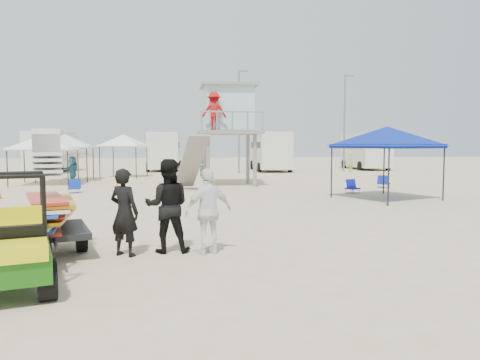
{
  "coord_description": "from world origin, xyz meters",
  "views": [
    {
      "loc": [
        -0.84,
        -9.43,
        2.26
      ],
      "look_at": [
        0.5,
        3.0,
        1.3
      ],
      "focal_mm": 35.0,
      "sensor_mm": 36.0,
      "label": 1
    }
  ],
  "objects": [
    {
      "name": "umbrella_a",
      "position": [
        -7.13,
        17.91,
        0.94
      ],
      "size": [
        2.42,
        2.45,
        1.89
      ],
      "primitive_type": "imported",
      "rotation": [
        0.0,
        0.0,
        0.19
      ],
      "color": "red",
      "rests_on": "ground"
    },
    {
      "name": "canopy_white_a",
      "position": [
        -8.89,
        17.71,
        2.65
      ],
      "size": [
        3.35,
        3.35,
        3.2
      ],
      "color": "black",
      "rests_on": "ground"
    },
    {
      "name": "rv_far_left",
      "position": [
        -12.0,
        29.99,
        1.8
      ],
      "size": [
        2.64,
        6.8,
        3.25
      ],
      "color": "silver",
      "rests_on": "ground"
    },
    {
      "name": "man_mid",
      "position": [
        -1.31,
        0.34,
        0.98
      ],
      "size": [
        0.96,
        0.75,
        1.95
      ],
      "primitive_type": "imported",
      "rotation": [
        0.0,
        0.0,
        3.13
      ],
      "color": "black",
      "rests_on": "ground"
    },
    {
      "name": "cone_near",
      "position": [
        -4.19,
        12.52,
        0.25
      ],
      "size": [
        0.34,
        0.34,
        0.5
      ],
      "primitive_type": "cone",
      "color": "orange",
      "rests_on": "ground"
    },
    {
      "name": "beach_chair_a",
      "position": [
        -6.19,
        12.93,
        0.31
      ],
      "size": [
        0.64,
        0.7,
        0.64
      ],
      "color": "#0D2B95",
      "rests_on": "ground"
    },
    {
      "name": "umbrella_b",
      "position": [
        -8.06,
        17.59,
        0.85
      ],
      "size": [
        2.04,
        2.07,
        1.71
      ],
      "primitive_type": "imported",
      "rotation": [
        0.0,
        0.0,
        0.1
      ],
      "color": "yellow",
      "rests_on": "ground"
    },
    {
      "name": "light_pole_left",
      "position": [
        3.0,
        27.0,
        4.0
      ],
      "size": [
        0.14,
        0.14,
        8.0
      ],
      "primitive_type": "cylinder",
      "color": "slate",
      "rests_on": "ground"
    },
    {
      "name": "rv_mid_left",
      "position": [
        -3.0,
        31.49,
        1.8
      ],
      "size": [
        2.65,
        6.5,
        3.25
      ],
      "color": "silver",
      "rests_on": "ground"
    },
    {
      "name": "surf_trailer",
      "position": [
        -3.68,
        0.39,
        0.93
      ],
      "size": [
        1.9,
        2.64,
        2.28
      ],
      "color": "black",
      "rests_on": "ground"
    },
    {
      "name": "canopy_blue",
      "position": [
        7.19,
        8.98,
        2.84
      ],
      "size": [
        4.32,
        4.32,
        3.39
      ],
      "color": "black",
      "rests_on": "ground"
    },
    {
      "name": "light_pole_right",
      "position": [
        12.0,
        28.5,
        4.0
      ],
      "size": [
        0.14,
        0.14,
        8.0
      ],
      "primitive_type": "cylinder",
      "color": "slate",
      "rests_on": "ground"
    },
    {
      "name": "lifeguard_tower",
      "position": [
        1.21,
        16.23,
        4.0
      ],
      "size": [
        3.44,
        3.44,
        5.37
      ],
      "color": "gray",
      "rests_on": "ground"
    },
    {
      "name": "man_left",
      "position": [
        -2.16,
        0.09,
        0.89
      ],
      "size": [
        0.77,
        0.69,
        1.78
      ],
      "primitive_type": "imported",
      "rotation": [
        0.0,
        0.0,
        2.62
      ],
      "color": "black",
      "rests_on": "ground"
    },
    {
      "name": "rv_far_right",
      "position": [
        15.0,
        31.49,
        1.8
      ],
      "size": [
        2.64,
        6.6,
        3.25
      ],
      "color": "silver",
      "rests_on": "ground"
    },
    {
      "name": "beach_chair_b",
      "position": [
        6.64,
        11.5,
        0.31
      ],
      "size": [
        0.7,
        0.77,
        0.64
      ],
      "color": "#0F14A6",
      "rests_on": "ground"
    },
    {
      "name": "utility_cart",
      "position": [
        -3.68,
        -1.94,
        0.83
      ],
      "size": [
        1.84,
        2.59,
        1.78
      ],
      "color": "#15530C",
      "rests_on": "ground"
    },
    {
      "name": "canopy_white_b",
      "position": [
        -8.48,
        20.52,
        2.73
      ],
      "size": [
        3.29,
        3.29,
        3.28
      ],
      "color": "black",
      "rests_on": "ground"
    },
    {
      "name": "rv_mid_right",
      "position": [
        6.0,
        29.99,
        1.8
      ],
      "size": [
        2.64,
        7.0,
        3.25
      ],
      "color": "silver",
      "rests_on": "ground"
    },
    {
      "name": "distant_beachgoers",
      "position": [
        -1.35,
        21.45,
        0.84
      ],
      "size": [
        20.41,
        10.86,
        1.78
      ],
      "color": "#528961",
      "rests_on": "ground"
    },
    {
      "name": "canopy_white_c",
      "position": [
        -5.34,
        23.51,
        2.79
      ],
      "size": [
        3.13,
        3.13,
        3.34
      ],
      "color": "black",
      "rests_on": "ground"
    },
    {
      "name": "beach_chair_c",
      "position": [
        9.19,
        13.92,
        0.31
      ],
      "size": [
        0.74,
        0.86,
        0.64
      ],
      "color": "#0E1C9D",
      "rests_on": "ground"
    },
    {
      "name": "ground",
      "position": [
        0.0,
        0.0,
        0.0
      ],
      "size": [
        140.0,
        140.0,
        0.0
      ],
      "primitive_type": "plane",
      "color": "beige",
      "rests_on": "ground"
    },
    {
      "name": "man_right",
      "position": [
        -0.46,
        0.09,
        0.88
      ],
      "size": [
        1.12,
        0.81,
        1.77
      ],
      "primitive_type": "imported",
      "rotation": [
        0.0,
        0.0,
        3.56
      ],
      "color": "white",
      "rests_on": "ground"
    }
  ]
}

